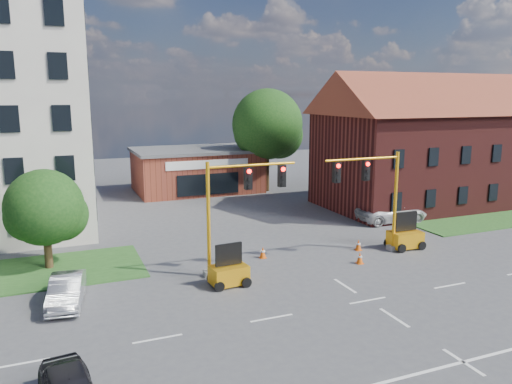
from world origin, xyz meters
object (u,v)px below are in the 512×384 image
(signal_mast_west, at_px, (238,202))
(signal_mast_east, at_px, (373,191))
(trailer_east, at_px, (405,237))
(pickup_white, at_px, (392,212))
(trailer_west, at_px, (229,273))

(signal_mast_west, distance_m, signal_mast_east, 8.71)
(trailer_east, bearing_deg, pickup_white, 61.58)
(signal_mast_west, relative_size, trailer_east, 2.73)
(trailer_west, relative_size, trailer_east, 0.93)
(signal_mast_west, bearing_deg, trailer_east, 0.27)
(pickup_white, bearing_deg, signal_mast_east, 137.59)
(signal_mast_east, distance_m, trailer_east, 4.14)
(signal_mast_east, xyz_separation_m, pickup_white, (6.07, 5.97, -3.16))
(signal_mast_west, bearing_deg, trailer_west, -124.09)
(signal_mast_east, bearing_deg, trailer_west, -170.58)
(trailer_west, height_order, pickup_white, trailer_west)
(pickup_white, bearing_deg, trailer_east, 152.72)
(trailer_east, bearing_deg, signal_mast_east, -176.92)
(signal_mast_east, height_order, pickup_white, signal_mast_east)
(signal_mast_west, xyz_separation_m, trailer_west, (-1.10, -1.63, -3.26))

